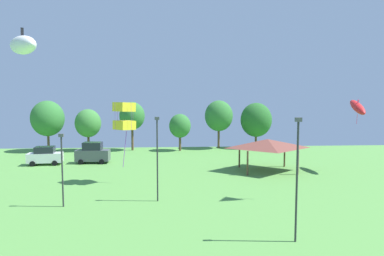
{
  "coord_description": "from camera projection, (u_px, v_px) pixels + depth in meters",
  "views": [
    {
      "loc": [
        0.88,
        3.01,
        8.09
      ],
      "look_at": [
        1.9,
        18.4,
        6.77
      ],
      "focal_mm": 32.0,
      "sensor_mm": 36.0,
      "label": 1
    }
  ],
  "objects": [
    {
      "name": "treeline_tree_3",
      "position": [
        180.0,
        126.0,
        53.15
      ],
      "size": [
        3.37,
        3.37,
        5.75
      ],
      "color": "brown",
      "rests_on": "ground"
    },
    {
      "name": "kite_flying_9",
      "position": [
        23.0,
        45.0,
        14.86
      ],
      "size": [
        2.71,
        3.56,
        1.32
      ],
      "color": "white"
    },
    {
      "name": "treeline_tree_2",
      "position": [
        132.0,
        116.0,
        53.4
      ],
      "size": [
        3.94,
        3.94,
        7.6
      ],
      "color": "brown",
      "rests_on": "ground"
    },
    {
      "name": "treeline_tree_0",
      "position": [
        48.0,
        119.0,
        52.58
      ],
      "size": [
        4.98,
        4.98,
        7.81
      ],
      "color": "brown",
      "rests_on": "ground"
    },
    {
      "name": "parked_car_leftmost",
      "position": [
        45.0,
        156.0,
        41.94
      ],
      "size": [
        4.21,
        2.31,
        2.26
      ],
      "rotation": [
        0.0,
        0.0,
        0.12
      ],
      "color": "silver",
      "rests_on": "ground"
    },
    {
      "name": "park_pavilion",
      "position": [
        267.0,
        144.0,
        38.27
      ],
      "size": [
        7.05,
        5.5,
        3.6
      ],
      "color": "brown",
      "rests_on": "ground"
    },
    {
      "name": "treeline_tree_5",
      "position": [
        256.0,
        120.0,
        56.32
      ],
      "size": [
        5.1,
        5.1,
        7.43
      ],
      "color": "brown",
      "rests_on": "ground"
    },
    {
      "name": "light_post_1",
      "position": [
        297.0,
        173.0,
        19.08
      ],
      "size": [
        0.36,
        0.2,
        7.07
      ],
      "color": "#2D2D33",
      "rests_on": "ground"
    },
    {
      "name": "kite_flying_5",
      "position": [
        124.0,
        116.0,
        32.5
      ],
      "size": [
        2.24,
        2.24,
        6.22
      ],
      "color": "yellow"
    },
    {
      "name": "treeline_tree_1",
      "position": [
        88.0,
        123.0,
        53.12
      ],
      "size": [
        3.98,
        3.98,
        6.5
      ],
      "color": "brown",
      "rests_on": "ground"
    },
    {
      "name": "light_post_0",
      "position": [
        157.0,
        154.0,
        26.8
      ],
      "size": [
        0.36,
        0.2,
        6.69
      ],
      "color": "#2D2D33",
      "rests_on": "ground"
    },
    {
      "name": "treeline_tree_4",
      "position": [
        219.0,
        116.0,
        55.67
      ],
      "size": [
        4.56,
        4.56,
        7.83
      ],
      "color": "brown",
      "rests_on": "ground"
    },
    {
      "name": "light_post_2",
      "position": [
        62.0,
        165.0,
        25.45
      ],
      "size": [
        0.36,
        0.2,
        5.52
      ],
      "color": "#2D2D33",
      "rests_on": "ground"
    },
    {
      "name": "kite_flying_3",
      "position": [
        357.0,
        107.0,
        37.75
      ],
      "size": [
        1.73,
        4.46,
        2.97
      ],
      "color": "red"
    },
    {
      "name": "parked_car_second_from_left",
      "position": [
        93.0,
        153.0,
        43.0
      ],
      "size": [
        4.14,
        2.03,
        2.66
      ],
      "rotation": [
        0.0,
        0.0,
        -0.02
      ],
      "color": "#4C5156",
      "rests_on": "ground"
    }
  ]
}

